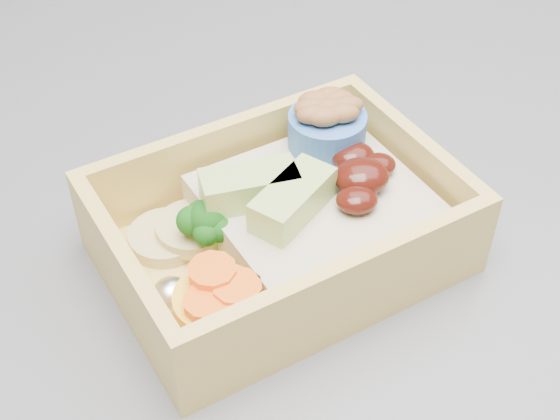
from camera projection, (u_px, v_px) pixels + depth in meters
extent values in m
cube|color=#37373C|center=(501.00, 269.00, 0.46)|extent=(1.24, 0.84, 0.04)
cube|color=#DAB85A|center=(280.00, 252.00, 0.44)|extent=(0.22, 0.20, 0.01)
cube|color=#DAB85A|center=(226.00, 154.00, 0.46)|extent=(0.18, 0.08, 0.05)
cube|color=#DAB85A|center=(345.00, 293.00, 0.38)|extent=(0.18, 0.08, 0.05)
cube|color=#DAB85A|center=(411.00, 164.00, 0.46)|extent=(0.05, 0.11, 0.05)
cube|color=#DAB85A|center=(126.00, 279.00, 0.39)|extent=(0.05, 0.11, 0.05)
cube|color=gray|center=(315.00, 214.00, 0.44)|extent=(0.15, 0.14, 0.03)
ellipsoid|color=#350D08|center=(361.00, 176.00, 0.43)|extent=(0.04, 0.04, 0.02)
ellipsoid|color=#350D08|center=(353.00, 156.00, 0.44)|extent=(0.03, 0.03, 0.01)
ellipsoid|color=#350D08|center=(357.00, 200.00, 0.42)|extent=(0.03, 0.03, 0.01)
ellipsoid|color=#350D08|center=(378.00, 165.00, 0.44)|extent=(0.03, 0.02, 0.01)
cube|color=#A6CA69|center=(293.00, 200.00, 0.41)|extent=(0.05, 0.05, 0.02)
cube|color=#A6CA69|center=(250.00, 187.00, 0.42)|extent=(0.05, 0.03, 0.02)
cylinder|color=#73B360|center=(210.00, 244.00, 0.43)|extent=(0.01, 0.01, 0.02)
sphere|color=#145112|center=(208.00, 219.00, 0.42)|extent=(0.02, 0.02, 0.02)
sphere|color=#145112|center=(218.00, 212.00, 0.42)|extent=(0.02, 0.02, 0.02)
sphere|color=#145112|center=(191.00, 221.00, 0.42)|extent=(0.02, 0.02, 0.02)
sphere|color=#145112|center=(219.00, 229.00, 0.42)|extent=(0.01, 0.01, 0.01)
sphere|color=#145112|center=(206.00, 233.00, 0.41)|extent=(0.01, 0.01, 0.01)
sphere|color=#145112|center=(200.00, 213.00, 0.42)|extent=(0.01, 0.01, 0.01)
cylinder|color=yellow|center=(219.00, 309.00, 0.39)|extent=(0.05, 0.05, 0.02)
cylinder|color=orange|center=(215.00, 289.00, 0.39)|extent=(0.02, 0.02, 0.00)
cylinder|color=orange|center=(208.00, 301.00, 0.38)|extent=(0.02, 0.02, 0.00)
cylinder|color=orange|center=(237.00, 288.00, 0.38)|extent=(0.02, 0.02, 0.00)
cylinder|color=orange|center=(212.00, 271.00, 0.39)|extent=(0.02, 0.02, 0.00)
cylinder|color=tan|center=(165.00, 238.00, 0.44)|extent=(0.04, 0.04, 0.01)
cylinder|color=tan|center=(193.00, 228.00, 0.44)|extent=(0.04, 0.04, 0.01)
ellipsoid|color=white|center=(211.00, 201.00, 0.45)|extent=(0.02, 0.02, 0.02)
ellipsoid|color=white|center=(172.00, 296.00, 0.40)|extent=(0.02, 0.02, 0.02)
cylinder|color=#396EC4|center=(327.00, 130.00, 0.45)|extent=(0.05, 0.05, 0.02)
ellipsoid|color=brown|center=(328.00, 108.00, 0.44)|extent=(0.02, 0.02, 0.01)
ellipsoid|color=brown|center=(338.00, 100.00, 0.45)|extent=(0.02, 0.02, 0.01)
ellipsoid|color=brown|center=(311.00, 108.00, 0.44)|extent=(0.02, 0.02, 0.01)
ellipsoid|color=brown|center=(342.00, 113.00, 0.44)|extent=(0.02, 0.02, 0.01)
ellipsoid|color=brown|center=(325.00, 117.00, 0.44)|extent=(0.02, 0.02, 0.01)
ellipsoid|color=brown|center=(346.00, 105.00, 0.44)|extent=(0.02, 0.02, 0.01)
ellipsoid|color=brown|center=(315.00, 100.00, 0.45)|extent=(0.02, 0.02, 0.01)
ellipsoid|color=brown|center=(330.00, 96.00, 0.45)|extent=(0.02, 0.02, 0.01)
ellipsoid|color=brown|center=(314.00, 114.00, 0.44)|extent=(0.02, 0.02, 0.01)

